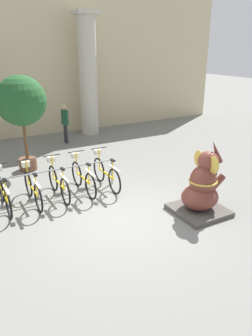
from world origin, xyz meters
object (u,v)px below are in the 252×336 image
Objects in this scene: bicycle_0 at (4,193)px; elephant_statue at (202,189)px; bicycle_4 at (106,173)px; bicycle_2 at (58,182)px; bicycle_3 at (83,177)px; potted_tree at (21,103)px; person_pedestrian at (65,120)px; bicycle_1 at (33,188)px.

bicycle_0 is 4.82m from elephant_statue.
elephant_statue reaches higher than bicycle_4.
bicycle_2 is 1.00× the size of bicycle_3.
potted_tree is (1.15, 2.49, 1.75)m from bicycle_0.
person_pedestrian is at bearing 68.69° from bicycle_2.
bicycle_0 is at bearing -179.59° from bicycle_4.
bicycle_0 is 3.26m from potted_tree.
bicycle_4 is 3.44m from potted_tree.
bicycle_2 is at bearing 4.10° from bicycle_1.
person_pedestrian is at bearing 56.09° from bicycle_0.
bicycle_1 is 5.57m from person_pedestrian.
person_pedestrian is at bearing 76.15° from bicycle_3.
bicycle_4 is at bearing 118.62° from elephant_statue.
person_pedestrian is at bearing 84.12° from bicycle_4.
potted_tree is (-0.24, 2.46, 1.75)m from bicycle_2.
bicycle_4 is 0.96× the size of elephant_statue.
elephant_statue is at bearing -61.38° from bicycle_4.
person_pedestrian is (1.89, 4.85, 0.52)m from bicycle_2.
bicycle_2 is at bearing 1.35° from bicycle_0.
bicycle_2 is at bearing 179.46° from bicycle_4.
bicycle_3 is 0.58× the size of potted_tree.
bicycle_0 is 1.00× the size of bicycle_3.
elephant_statue reaches higher than bicycle_3.
bicycle_4 is (2.09, 0.04, 0.00)m from bicycle_1.
bicycle_4 is at bearing -0.54° from bicycle_2.
bicycle_3 is 5.03m from person_pedestrian.
person_pedestrian is (3.28, 4.88, 0.52)m from bicycle_0.
person_pedestrian is 0.53× the size of potted_tree.
bicycle_0 is 1.09× the size of person_pedestrian.
bicycle_3 is (0.70, -0.00, 0.00)m from bicycle_2.
potted_tree is at bearing 121.06° from elephant_statue.
bicycle_0 is at bearing -114.78° from potted_tree.
elephant_statue is at bearing -83.36° from person_pedestrian.
elephant_statue is (4.14, -2.47, 0.19)m from bicycle_0.
bicycle_0 is 2.09m from bicycle_3.
elephant_statue is (3.44, -2.45, 0.19)m from bicycle_1.
bicycle_2 is (0.70, 0.05, 0.00)m from bicycle_1.
bicycle_4 is at bearing -0.94° from bicycle_3.
bicycle_4 is 0.58× the size of potted_tree.
bicycle_3 is at bearing -103.85° from person_pedestrian.
bicycle_0 is at bearing 178.60° from bicycle_1.
bicycle_1 is 1.39m from bicycle_3.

